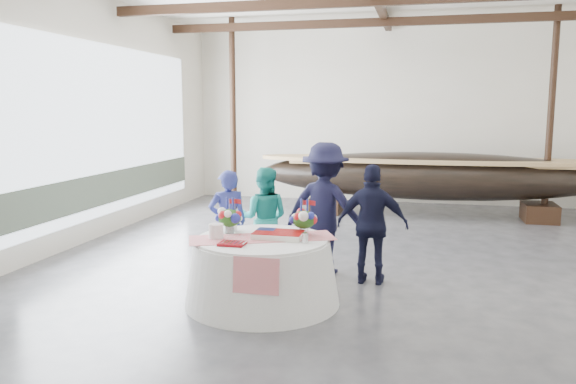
# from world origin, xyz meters

# --- Properties ---
(floor) EXTENTS (10.00, 12.00, 0.01)m
(floor) POSITION_xyz_m (0.00, 0.00, 0.00)
(floor) COLOR #3D3D42
(floor) RESTS_ON ground
(wall_back) EXTENTS (10.00, 0.02, 4.50)m
(wall_back) POSITION_xyz_m (0.00, 6.00, 2.25)
(wall_back) COLOR silver
(wall_back) RESTS_ON ground
(wall_front) EXTENTS (10.00, 0.02, 4.50)m
(wall_front) POSITION_xyz_m (0.00, -6.00, 2.25)
(wall_front) COLOR silver
(wall_front) RESTS_ON ground
(wall_left) EXTENTS (0.02, 12.00, 4.50)m
(wall_left) POSITION_xyz_m (-5.00, 0.00, 2.25)
(wall_left) COLOR silver
(wall_left) RESTS_ON ground
(pavilion_structure) EXTENTS (9.80, 11.76, 4.50)m
(pavilion_structure) POSITION_xyz_m (0.00, 0.73, 4.00)
(pavilion_structure) COLOR black
(pavilion_structure) RESTS_ON ground
(open_bay) EXTENTS (0.03, 7.00, 3.20)m
(open_bay) POSITION_xyz_m (-4.95, 1.00, 1.83)
(open_bay) COLOR silver
(open_bay) RESTS_ON ground
(longboat_display) EXTENTS (7.73, 1.55, 1.45)m
(longboat_display) POSITION_xyz_m (1.09, 4.14, 0.92)
(longboat_display) COLOR black
(longboat_display) RESTS_ON ground
(banquet_table) EXTENTS (1.93, 1.93, 0.83)m
(banquet_table) POSITION_xyz_m (-1.00, -2.14, 0.41)
(banquet_table) COLOR white
(banquet_table) RESTS_ON ground
(tabletop_items) EXTENTS (1.85, 1.21, 0.40)m
(tabletop_items) POSITION_xyz_m (-1.03, -1.99, 0.97)
(tabletop_items) COLOR red
(tabletop_items) RESTS_ON banquet_table
(guest_woman_blue) EXTENTS (0.67, 0.61, 1.54)m
(guest_woman_blue) POSITION_xyz_m (-1.82, -1.08, 0.77)
(guest_woman_blue) COLOR navy
(guest_woman_blue) RESTS_ON ground
(guest_woman_teal) EXTENTS (0.79, 0.63, 1.54)m
(guest_woman_teal) POSITION_xyz_m (-1.39, -0.67, 0.77)
(guest_woman_teal) COLOR teal
(guest_woman_teal) RESTS_ON ground
(guest_man_left) EXTENTS (1.37, 0.97, 1.93)m
(guest_man_left) POSITION_xyz_m (-0.46, -0.68, 0.96)
(guest_man_left) COLOR black
(guest_man_left) RESTS_ON ground
(guest_man_right) EXTENTS (0.98, 0.43, 1.66)m
(guest_man_right) POSITION_xyz_m (0.26, -1.03, 0.83)
(guest_man_right) COLOR black
(guest_man_right) RESTS_ON ground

